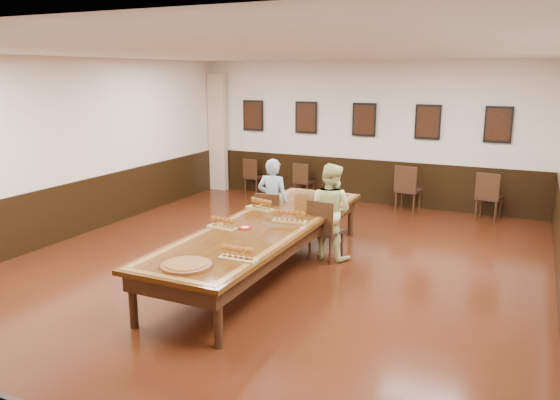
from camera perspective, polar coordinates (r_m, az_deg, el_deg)
The scene contains 23 objects.
floor at distance 8.32m, azimuth -1.47°, elevation -7.50°, with size 8.00×10.00×0.02m, color black.
ceiling at distance 7.79m, azimuth -1.61°, elevation 15.24°, with size 8.00×10.00×0.02m, color white.
wall_back at distance 12.54m, azimuth 8.82°, elevation 6.96°, with size 8.00×0.02×3.20m, color beige.
wall_left at distance 10.32m, azimuth -21.96°, elevation 4.83°, with size 0.02×10.00×3.20m, color beige.
chair_man at distance 9.46m, azimuth -0.95°, elevation -1.89°, with size 0.44×0.48×0.94m, color black, non-canonical shape.
chair_woman at distance 8.73m, azimuth 4.85°, elevation -3.07°, with size 0.46×0.50×0.99m, color black, non-canonical shape.
spare_chair_a at distance 13.53m, azimuth -2.71°, elevation 2.56°, with size 0.41×0.44×0.87m, color black, non-canonical shape.
spare_chair_b at distance 12.93m, azimuth 2.54°, elevation 2.04°, with size 0.40×0.44×0.86m, color black, non-canonical shape.
spare_chair_c at distance 11.98m, azimuth 13.26°, elevation 1.18°, with size 0.48×0.52×1.02m, color black, non-canonical shape.
spare_chair_d at distance 11.83m, azimuth 21.04°, elevation 0.41°, with size 0.46×0.50×0.98m, color black, non-canonical shape.
person_man at distance 9.49m, azimuth -0.76°, elevation -0.11°, with size 0.55×0.36×1.50m, color #4979B6.
person_woman at distance 8.74m, azimuth 5.23°, elevation -1.16°, with size 0.77×0.60×1.54m, color #D9DD8A.
pink_phone at distance 7.82m, azimuth 2.33°, elevation -2.98°, with size 0.07×0.14×0.01m, color #D34683.
curtain at distance 13.91m, azimuth -6.52°, elevation 7.01°, with size 0.45×0.18×2.90m, color tan.
wainscoting at distance 8.16m, azimuth -1.49°, elevation -4.15°, with size 8.00×10.00×1.00m.
conference_table at distance 8.13m, azimuth -1.50°, elevation -3.40°, with size 1.40×5.00×0.76m.
posters at distance 12.44m, azimuth 8.78°, elevation 8.30°, with size 6.14×0.04×0.74m.
flight_a at distance 8.86m, azimuth -2.08°, elevation -0.46°, with size 0.54×0.28×0.19m.
flight_b at distance 8.12m, azimuth 1.01°, elevation -1.74°, with size 0.52×0.20×0.19m.
flight_c at distance 7.84m, azimuth -6.07°, elevation -2.43°, with size 0.47×0.20×0.17m.
flight_d at distance 6.52m, azimuth -4.42°, elevation -5.61°, with size 0.49×0.15×0.18m.
red_plate_grp at distance 7.83m, azimuth -3.70°, elevation -2.92°, with size 0.20×0.20×0.03m.
carved_platter at distance 6.39m, azimuth -9.77°, elevation -6.75°, with size 0.63×0.63×0.05m.
Camera 1 is at (3.49, -6.96, 2.94)m, focal length 35.00 mm.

